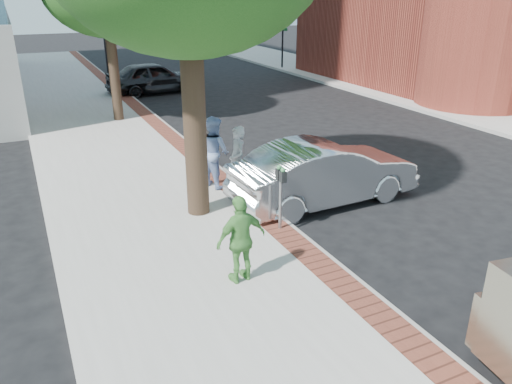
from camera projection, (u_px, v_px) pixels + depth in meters
ground at (255, 246)px, 10.74m from camera, size 120.00×120.00×0.00m
sidewalk at (113, 151)px, 16.80m from camera, size 5.00×60.00×0.15m
brick_strip at (176, 140)px, 17.64m from camera, size 0.60×60.00×0.01m
curb at (186, 141)px, 17.81m from camera, size 0.10×60.00×0.15m
sidewalk_far at (463, 106)px, 23.18m from camera, size 5.00×60.00×0.15m
signal_near at (105, 43)px, 28.62m from camera, size 0.70×0.15×3.80m
signal_far at (283, 35)px, 33.25m from camera, size 0.70×0.15×3.80m
parking_meter at (281, 185)px, 10.78m from camera, size 0.12×0.32×1.47m
person_gray at (238, 161)px, 12.70m from camera, size 0.49×0.69×1.81m
person_officer at (214, 152)px, 13.30m from camera, size 0.97×1.10×1.91m
person_green at (241, 239)px, 8.90m from camera, size 1.02×0.52×1.67m
sedan_silver at (325, 173)px, 12.64m from camera, size 4.99×1.92×1.62m
bg_car at (154, 78)px, 26.03m from camera, size 4.99×2.38×1.64m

